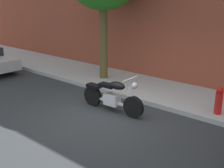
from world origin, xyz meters
TOP-DOWN VIEW (x-y plane):
  - ground_plane at (0.00, 0.00)m, footprint 60.00×60.00m
  - sidewalk at (0.00, 2.78)m, footprint 25.17×2.42m
  - motorcycle at (-0.09, 0.56)m, footprint 2.09×0.70m
  - fire_hydrant at (2.44, 2.02)m, footprint 0.20×0.20m

SIDE VIEW (x-z plane):
  - ground_plane at x=0.00m, z-range 0.00..0.00m
  - sidewalk at x=0.00m, z-range 0.00..0.14m
  - motorcycle at x=-0.09m, z-range -0.11..1.00m
  - fire_hydrant at x=2.44m, z-range 0.00..0.91m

